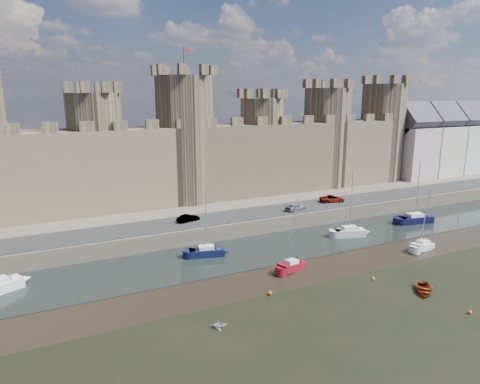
% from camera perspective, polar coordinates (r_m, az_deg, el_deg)
% --- Properties ---
extents(ground, '(160.00, 160.00, 0.00)m').
position_cam_1_polar(ground, '(42.85, 12.90, -18.87)').
color(ground, black).
rests_on(ground, ground).
extents(seaweed_patch, '(70.00, 34.00, 0.01)m').
position_cam_1_polar(seaweed_patch, '(39.20, 18.80, -22.61)').
color(seaweed_patch, black).
rests_on(seaweed_patch, ground).
extents(water_channel, '(160.00, 12.00, 0.08)m').
position_cam_1_polar(water_channel, '(61.24, -1.32, -8.41)').
color(water_channel, black).
rests_on(water_channel, ground).
extents(quay, '(160.00, 60.00, 2.50)m').
position_cam_1_polar(quay, '(93.44, -10.52, -0.29)').
color(quay, '#4C443A').
rests_on(quay, ground).
extents(road, '(160.00, 7.00, 0.10)m').
position_cam_1_polar(road, '(69.16, -4.78, -3.72)').
color(road, black).
rests_on(road, quay).
extents(castle, '(108.50, 11.00, 29.00)m').
position_cam_1_polar(castle, '(80.02, -8.96, 5.15)').
color(castle, '#42382B').
rests_on(castle, quay).
extents(townhouses, '(35.50, 9.05, 18.13)m').
position_cam_1_polar(townhouses, '(120.99, 26.35, 6.07)').
color(townhouses, '#CAADB6').
rests_on(townhouses, quay).
extents(car_1, '(3.86, 2.11, 1.21)m').
position_cam_1_polar(car_1, '(68.33, -6.93, -3.49)').
color(car_1, gray).
rests_on(car_1, quay).
extents(car_2, '(4.46, 2.68, 1.21)m').
position_cam_1_polar(car_2, '(74.94, 7.41, -2.02)').
color(car_2, gray).
rests_on(car_2, quay).
extents(car_3, '(5.09, 3.22, 1.31)m').
position_cam_1_polar(car_3, '(81.79, 12.20, -0.90)').
color(car_3, gray).
rests_on(car_3, quay).
extents(sailboat_1, '(5.13, 2.98, 9.65)m').
position_cam_1_polar(sailboat_1, '(60.77, -4.49, -7.88)').
color(sailboat_1, black).
rests_on(sailboat_1, ground).
extents(sailboat_2, '(5.26, 3.32, 10.59)m').
position_cam_1_polar(sailboat_2, '(70.75, 14.39, -5.16)').
color(sailboat_2, silver).
rests_on(sailboat_2, ground).
extents(sailboat_3, '(6.48, 3.50, 10.76)m').
position_cam_1_polar(sailboat_3, '(81.75, 22.30, -3.30)').
color(sailboat_3, black).
rests_on(sailboat_3, ground).
extents(sailboat_4, '(4.37, 2.71, 9.55)m').
position_cam_1_polar(sailboat_4, '(56.43, 6.88, -9.69)').
color(sailboat_4, maroon).
rests_on(sailboat_4, ground).
extents(sailboat_5, '(4.54, 2.63, 9.21)m').
position_cam_1_polar(sailboat_5, '(68.58, 23.15, -6.55)').
color(sailboat_5, silver).
rests_on(sailboat_5, ground).
extents(dinghy_3, '(1.86, 1.77, 0.76)m').
position_cam_1_polar(dinghy_3, '(43.68, -2.78, -17.28)').
color(dinghy_3, beige).
rests_on(dinghy_3, ground).
extents(dinghy_4, '(4.29, 4.38, 0.74)m').
position_cam_1_polar(dinghy_4, '(54.65, 23.30, -11.89)').
color(dinghy_4, '#67210B').
rests_on(dinghy_4, ground).
extents(buoy_1, '(0.48, 0.48, 0.48)m').
position_cam_1_polar(buoy_1, '(50.07, 4.01, -13.30)').
color(buoy_1, '#DF5009').
rests_on(buoy_1, ground).
extents(buoy_2, '(0.39, 0.39, 0.39)m').
position_cam_1_polar(buoy_2, '(52.03, 28.33, -13.93)').
color(buoy_2, orange).
rests_on(buoy_2, ground).
extents(buoy_3, '(0.39, 0.39, 0.39)m').
position_cam_1_polar(buoy_3, '(56.01, 17.31, -10.97)').
color(buoy_3, '#FF9A0B').
rests_on(buoy_3, ground).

